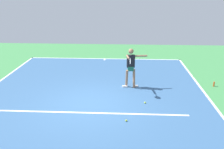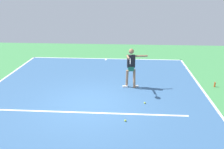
% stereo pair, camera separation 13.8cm
% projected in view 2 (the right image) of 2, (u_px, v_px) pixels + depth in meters
% --- Properties ---
extents(ground_plane, '(22.09, 22.09, 0.00)m').
position_uv_depth(ground_plane, '(90.00, 104.00, 9.60)').
color(ground_plane, '#428E4C').
extents(court_surface, '(9.56, 13.29, 0.00)m').
position_uv_depth(court_surface, '(90.00, 104.00, 9.60)').
color(court_surface, '#38608E').
rests_on(court_surface, ground_plane).
extents(court_line_baseline_near, '(9.56, 0.10, 0.01)m').
position_uv_depth(court_line_baseline_near, '(106.00, 59.00, 15.83)').
color(court_line_baseline_near, white).
rests_on(court_line_baseline_near, ground_plane).
extents(court_line_sideline_left, '(0.10, 13.29, 0.01)m').
position_uv_depth(court_line_sideline_left, '(215.00, 107.00, 9.29)').
color(court_line_sideline_left, white).
rests_on(court_line_sideline_left, ground_plane).
extents(court_line_service, '(7.17, 0.10, 0.01)m').
position_uv_depth(court_line_service, '(87.00, 113.00, 8.89)').
color(court_line_service, white).
rests_on(court_line_service, ground_plane).
extents(court_line_centre_mark, '(0.10, 0.30, 0.01)m').
position_uv_depth(court_line_centre_mark, '(106.00, 60.00, 15.64)').
color(court_line_centre_mark, white).
rests_on(court_line_centre_mark, ground_plane).
extents(tennis_player, '(1.09, 1.23, 1.79)m').
position_uv_depth(tennis_player, '(131.00, 65.00, 10.85)').
color(tennis_player, '#9E7051').
rests_on(tennis_player, ground_plane).
extents(tennis_ball_far_corner, '(0.07, 0.07, 0.07)m').
position_uv_depth(tennis_ball_far_corner, '(125.00, 121.00, 8.29)').
color(tennis_ball_far_corner, '#CCE033').
rests_on(tennis_ball_far_corner, ground_plane).
extents(tennis_ball_by_sideline, '(0.07, 0.07, 0.07)m').
position_uv_depth(tennis_ball_by_sideline, '(145.00, 103.00, 9.59)').
color(tennis_ball_by_sideline, '#CCE033').
rests_on(tennis_ball_by_sideline, ground_plane).
extents(water_bottle, '(0.07, 0.07, 0.22)m').
position_uv_depth(water_bottle, '(215.00, 85.00, 11.21)').
color(water_bottle, '#D84C1E').
rests_on(water_bottle, ground_plane).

